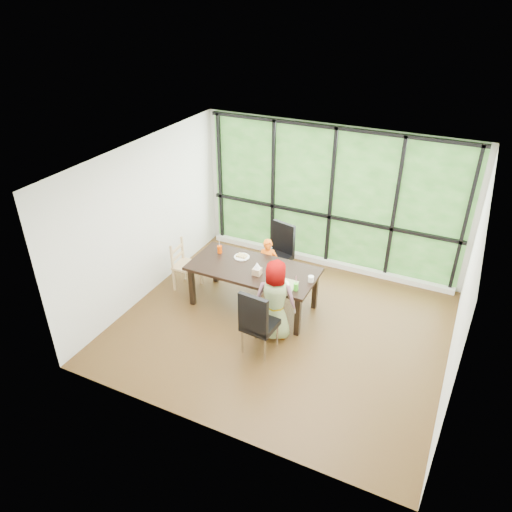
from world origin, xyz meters
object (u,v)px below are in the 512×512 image
Objects in this scene: white_mug at (311,279)px; child_older at (274,300)px; chair_end_beech at (187,266)px; plate_far at (242,257)px; green_cup at (296,287)px; tissue_box at (257,271)px; chair_window_leather at (277,254)px; chair_interior_leather at (260,321)px; orange_cup at (220,249)px; dining_table at (253,287)px; child_toddler at (268,265)px; plate_near at (281,284)px.

child_older is at bearing -122.19° from white_mug.
chair_end_beech reaches higher than plate_far.
tissue_box is (-0.72, 0.15, -0.00)m from green_cup.
chair_window_leather is at bearing 96.34° from tissue_box.
chair_interior_leather is at bearing 72.55° from child_older.
orange_cup is at bearing -41.04° from child_older.
orange_cup reaches higher than white_mug.
chair_end_beech reaches higher than dining_table.
child_toddler is (-0.58, 1.56, -0.05)m from chair_interior_leather.
green_cup is at bearing -11.58° from tissue_box.
child_older is 10.22× the size of tissue_box.
child_older is (0.62, -1.15, 0.17)m from child_toddler.
plate_far is at bearing 145.23° from dining_table.
white_mug is 0.72× the size of tissue_box.
green_cup reaches higher than dining_table.
plate_far is at bearing 156.24° from green_cup.
child_older is at bearing -40.35° from tissue_box.
plate_far is 2.25× the size of green_cup.
white_mug is at bearing -45.55° from child_toddler.
plate_near is at bearing -98.87° from child_older.
chair_window_leather is at bearing 70.82° from child_toddler.
green_cup is (0.26, -0.05, 0.05)m from plate_near.
orange_cup is (-0.74, -0.39, 0.33)m from child_toddler.
chair_window_leather reaches higher than green_cup.
child_toddler is at bearing -73.47° from child_older.
chair_interior_leather is 0.43m from child_older.
chair_window_leather is at bearing 124.22° from green_cup.
chair_window_leather is 1.00× the size of chair_interior_leather.
chair_window_leather is 1.09m from orange_cup.
chair_end_beech is (-1.33, -0.93, -0.09)m from chair_window_leather.
child_toddler is at bearing -68.72° from chair_end_beech.
white_mug is (1.72, -0.18, -0.02)m from orange_cup.
child_toddler is at bearing 49.31° from plate_far.
chair_end_beech reaches higher than orange_cup.
chair_window_leather is at bearing -68.85° from chair_interior_leather.
chair_window_leather reaches higher than tissue_box.
chair_interior_leather reaches higher than orange_cup.
green_cup is (1.18, -0.52, 0.05)m from plate_far.
white_mug is (0.37, 0.58, 0.14)m from child_older.
dining_table is at bearing -54.20° from chair_interior_leather.
chair_interior_leather is at bearing -59.01° from dining_table.
chair_end_beech is at bearing -167.52° from plate_far.
plate_near is at bearing -26.84° from plate_far.
dining_table is at bearing 157.90° from plate_near.
tissue_box is at bearing -21.96° from orange_cup.
child_toddler is 10.52× the size of white_mug.
plate_far is at bearing 2.68° from orange_cup.
plate_far is 1.29m from green_cup.
white_mug is at bearing 35.33° from plate_near.
chair_window_leather reaches higher than plate_near.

